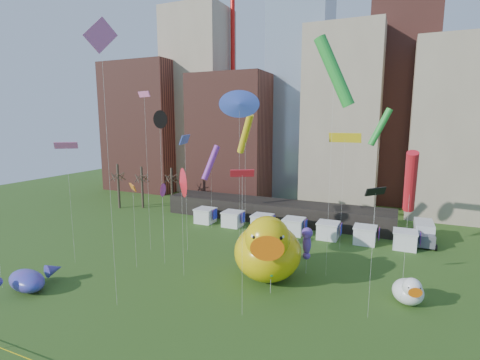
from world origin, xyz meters
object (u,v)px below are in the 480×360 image
at_px(small_duck, 409,291).
at_px(seahorse_purple, 307,241).
at_px(seahorse_green, 271,253).
at_px(box_truck, 424,232).
at_px(big_duck, 268,249).
at_px(whale_inflatable, 29,280).

relative_size(small_duck, seahorse_purple, 0.76).
relative_size(seahorse_green, seahorse_purple, 1.11).
bearing_deg(box_truck, small_duck, -97.97).
relative_size(big_duck, box_truck, 1.63).
bearing_deg(seahorse_green, box_truck, 57.18).
xyz_separation_m(small_duck, box_truck, (2.18, 19.64, 0.10)).
bearing_deg(big_duck, seahorse_green, -83.67).
bearing_deg(seahorse_purple, seahorse_green, -121.20).
bearing_deg(seahorse_purple, box_truck, 41.95).
height_order(big_duck, seahorse_purple, big_duck).
relative_size(big_duck, seahorse_purple, 2.01).
distance_m(big_duck, whale_inflatable, 24.18).
bearing_deg(whale_inflatable, box_truck, 54.87).
bearing_deg(whale_inflatable, seahorse_purple, 45.35).
bearing_deg(small_duck, whale_inflatable, -175.90).
xyz_separation_m(seahorse_green, box_truck, (14.43, 22.87, -2.76)).
relative_size(seahorse_purple, box_truck, 0.81).
height_order(big_duck, box_truck, big_duck).
xyz_separation_m(seahorse_purple, box_truck, (12.36, 16.94, -2.39)).
bearing_deg(small_duck, seahorse_green, 179.49).
xyz_separation_m(big_duck, seahorse_purple, (3.35, 3.21, 0.36)).
distance_m(seahorse_purple, whale_inflatable, 28.71).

